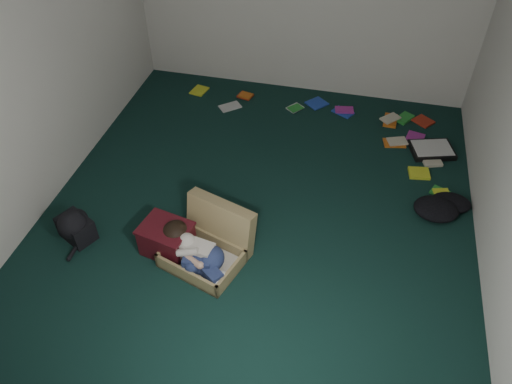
% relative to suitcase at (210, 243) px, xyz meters
% --- Properties ---
extents(floor, '(4.50, 4.50, 0.00)m').
position_rel_suitcase_xyz_m(floor, '(0.29, 0.66, -0.14)').
color(floor, black).
rests_on(floor, ground).
extents(wall_front, '(4.50, 0.00, 4.50)m').
position_rel_suitcase_xyz_m(wall_front, '(0.29, -1.59, 1.16)').
color(wall_front, white).
rests_on(wall_front, ground).
extents(wall_left, '(0.00, 4.50, 4.50)m').
position_rel_suitcase_xyz_m(wall_left, '(-1.71, 0.66, 1.16)').
color(wall_left, white).
rests_on(wall_left, ground).
extents(suitcase, '(0.81, 0.80, 0.47)m').
position_rel_suitcase_xyz_m(suitcase, '(0.00, 0.00, 0.00)').
color(suitcase, tan).
rests_on(suitcase, floor).
extents(person, '(0.64, 0.49, 0.29)m').
position_rel_suitcase_xyz_m(person, '(-0.09, -0.14, 0.04)').
color(person, silver).
rests_on(person, suitcase).
extents(maroon_bin, '(0.48, 0.41, 0.29)m').
position_rel_suitcase_xyz_m(maroon_bin, '(-0.38, -0.04, 0.01)').
color(maroon_bin, '#470E15').
rests_on(maroon_bin, floor).
extents(backpack, '(0.49, 0.46, 0.24)m').
position_rel_suitcase_xyz_m(backpack, '(-1.23, -0.08, -0.02)').
color(backpack, black).
rests_on(backpack, floor).
extents(clothing_pile, '(0.54, 0.50, 0.14)m').
position_rel_suitcase_xyz_m(clothing_pile, '(1.99, 1.02, -0.07)').
color(clothing_pile, black).
rests_on(clothing_pile, floor).
extents(paper_tray, '(0.53, 0.45, 0.06)m').
position_rel_suitcase_xyz_m(paper_tray, '(1.92, 1.94, -0.11)').
color(paper_tray, black).
rests_on(paper_tray, floor).
extents(book_scatter, '(3.15, 1.57, 0.02)m').
position_rel_suitcase_xyz_m(book_scatter, '(0.99, 2.21, -0.13)').
color(book_scatter, yellow).
rests_on(book_scatter, floor).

